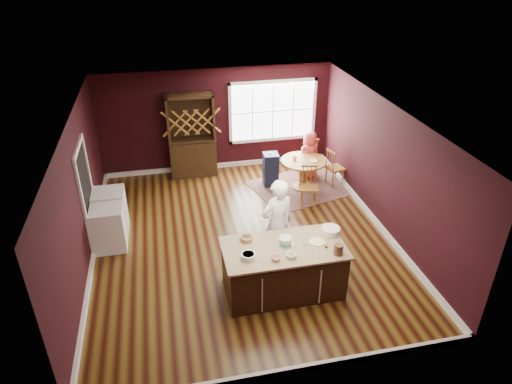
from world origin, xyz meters
The scene contains 28 objects.
room_shell centered at (0.00, 0.00, 1.35)m, with size 7.00×7.00×7.00m.
window centered at (1.50, 3.47, 1.50)m, with size 2.36×0.10×1.66m, color white, non-canonical shape.
doorway centered at (-2.97, 0.60, 1.02)m, with size 0.08×1.26×2.13m, color white, non-canonical shape.
kitchen_island centered at (0.41, -1.70, 0.44)m, with size 2.09×1.09×0.92m.
dining_table centered at (1.90, 1.90, 0.53)m, with size 1.12×1.12×0.75m.
baker centered at (0.48, -0.96, 0.90)m, with size 0.66×0.43×1.81m, color white.
layer_cake centered at (0.46, -1.61, 0.98)m, with size 0.31×0.31×0.12m, color silver, non-canonical shape.
bowl_blue centered at (-0.24, -1.87, 0.97)m, with size 0.24×0.24×0.09m, color white.
bowl_yellow centered at (-0.17, -1.37, 0.96)m, with size 0.21×0.21×0.08m, color #A16A42.
bowl_pink centered at (0.19, -2.02, 0.95)m, with size 0.16×0.16×0.06m, color white.
bowl_olive centered at (0.45, -1.99, 0.95)m, with size 0.18×0.18×0.07m, color #F6ECC8.
drinking_glass centered at (0.76, -1.73, 1.00)m, with size 0.08×0.08×0.15m, color silver.
dinner_plate centered at (1.00, -1.68, 0.93)m, with size 0.27×0.27×0.02m, color beige.
white_tub centered at (1.32, -1.47, 0.98)m, with size 0.33×0.33×0.11m, color white.
stoneware_crock centered at (1.23, -2.07, 1.01)m, with size 0.16×0.16×0.19m, color brown.
toy_figurine centered at (1.10, -1.86, 0.96)m, with size 0.05×0.05×0.09m, color yellow, non-canonical shape.
rug centered at (1.90, 1.90, 0.01)m, with size 2.36×1.82×0.01m, color brown.
chair_east centered at (2.76, 1.93, 0.47)m, with size 0.40×0.38×0.95m, color brown, non-canonical shape.
chair_south centered at (1.79, 1.07, 0.47)m, with size 0.40×0.38×0.95m, color brown, non-canonical shape.
chair_north centered at (2.25, 2.65, 0.51)m, with size 0.42×0.40×1.01m, color olive, non-canonical shape.
seated_woman centered at (2.22, 2.41, 0.63)m, with size 0.62×0.40×1.26m, color #DC4549.
high_chair centered at (1.15, 2.20, 0.45)m, with size 0.36×0.36×0.89m, color #1F2642, non-canonical shape.
toddler centered at (1.15, 2.25, 0.81)m, with size 0.18×0.14×0.26m, color #8CA5BF, non-canonical shape.
table_plate centered at (2.12, 1.80, 0.76)m, with size 0.21×0.21×0.02m, color beige.
table_cup centered at (1.69, 1.99, 0.80)m, with size 0.12×0.12×0.09m, color white.
hutch centered at (-0.69, 3.22, 1.08)m, with size 1.18×0.49×2.17m, color black.
washer centered at (-2.64, 0.28, 0.45)m, with size 0.62×0.60×0.91m, color silver.
dryer centered at (-2.64, 0.92, 0.47)m, with size 0.64×0.62×0.93m, color silver.
Camera 1 is at (-1.39, -7.73, 5.47)m, focal length 32.00 mm.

